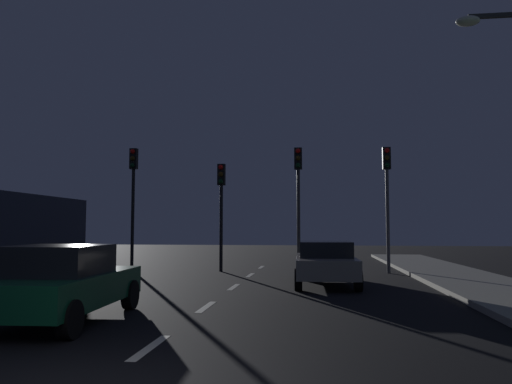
% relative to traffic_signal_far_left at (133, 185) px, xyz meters
% --- Properties ---
extents(ground_plane, '(80.00, 80.00, 0.00)m').
position_rel_traffic_signal_far_left_xyz_m(ground_plane, '(5.30, -8.42, -3.66)').
color(ground_plane, black).
extents(lane_stripe_second, '(0.16, 1.60, 0.01)m').
position_rel_traffic_signal_far_left_xyz_m(lane_stripe_second, '(5.30, -12.82, -3.66)').
color(lane_stripe_second, silver).
rests_on(lane_stripe_second, ground_plane).
extents(lane_stripe_third, '(0.16, 1.60, 0.01)m').
position_rel_traffic_signal_far_left_xyz_m(lane_stripe_third, '(5.30, -9.02, -3.66)').
color(lane_stripe_third, silver).
rests_on(lane_stripe_third, ground_plane).
extents(lane_stripe_fourth, '(0.16, 1.60, 0.01)m').
position_rel_traffic_signal_far_left_xyz_m(lane_stripe_fourth, '(5.30, -5.22, -3.66)').
color(lane_stripe_fourth, silver).
rests_on(lane_stripe_fourth, ground_plane).
extents(lane_stripe_fifth, '(0.16, 1.60, 0.01)m').
position_rel_traffic_signal_far_left_xyz_m(lane_stripe_fifth, '(5.30, -1.42, -3.66)').
color(lane_stripe_fifth, silver).
rests_on(lane_stripe_fifth, ground_plane).
extents(lane_stripe_sixth, '(0.16, 1.60, 0.01)m').
position_rel_traffic_signal_far_left_xyz_m(lane_stripe_sixth, '(5.30, 2.38, -3.66)').
color(lane_stripe_sixth, silver).
rests_on(lane_stripe_sixth, ground_plane).
extents(traffic_signal_far_left, '(0.32, 0.38, 5.25)m').
position_rel_traffic_signal_far_left_xyz_m(traffic_signal_far_left, '(0.00, 0.00, 0.00)').
color(traffic_signal_far_left, black).
rests_on(traffic_signal_far_left, ground_plane).
extents(traffic_signal_center_left, '(0.32, 0.38, 4.51)m').
position_rel_traffic_signal_far_left_xyz_m(traffic_signal_center_left, '(3.87, -0.00, -0.48)').
color(traffic_signal_center_left, black).
rests_on(traffic_signal_center_left, ground_plane).
extents(traffic_signal_center_right, '(0.32, 0.38, 5.14)m').
position_rel_traffic_signal_far_left_xyz_m(traffic_signal_center_right, '(7.11, -0.00, -0.07)').
color(traffic_signal_center_right, '#2D2D30').
rests_on(traffic_signal_center_right, ground_plane).
extents(traffic_signal_far_right, '(0.32, 0.38, 5.09)m').
position_rel_traffic_signal_far_left_xyz_m(traffic_signal_far_right, '(10.70, -0.00, -0.11)').
color(traffic_signal_far_right, '#4C4C51').
rests_on(traffic_signal_far_right, ground_plane).
extents(car_stopped_ahead, '(2.03, 4.60, 1.38)m').
position_rel_traffic_signal_far_left_xyz_m(car_stopped_ahead, '(8.11, -4.19, -2.94)').
color(car_stopped_ahead, gray).
rests_on(car_stopped_ahead, ground_plane).
extents(car_adjacent_lane, '(2.15, 4.15, 1.47)m').
position_rel_traffic_signal_far_left_xyz_m(car_adjacent_lane, '(2.88, -11.09, -2.91)').
color(car_adjacent_lane, '#0F4C2D').
rests_on(car_adjacent_lane, ground_plane).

